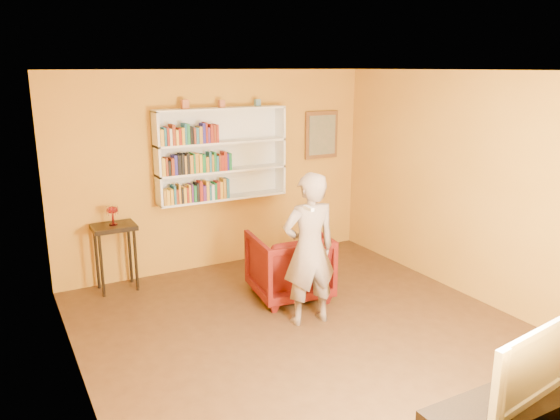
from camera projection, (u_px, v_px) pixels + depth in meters
The scene contains 15 objects.
room_shell at pixel (314, 244), 5.45m from camera, with size 5.30×5.80×2.88m.
bookshelf at pixel (220, 154), 7.35m from camera, with size 1.80×0.29×1.23m.
books_row_lower at pixel (197, 192), 7.19m from camera, with size 0.91×0.19×0.27m.
books_row_middle at pixel (196, 163), 7.10m from camera, with size 0.95×0.19×0.27m.
books_row_upper at pixel (189, 135), 6.97m from camera, with size 0.77×0.19×0.27m.
ornament_left at pixel (185, 104), 6.90m from camera, with size 0.09×0.09×0.12m, color #A7562F.
ornament_centre at pixel (222, 104), 7.13m from camera, with size 0.07×0.07×0.10m, color #AC5C39.
ornament_right at pixel (257, 103), 7.37m from camera, with size 0.07×0.07×0.10m, color slate.
framed_painting at pixel (322, 135), 8.11m from camera, with size 0.55×0.05×0.70m.
console_table at pixel (114, 236), 6.74m from camera, with size 0.52×0.40×0.85m.
ruby_lustre at pixel (112, 212), 6.66m from camera, with size 0.15×0.14×0.23m.
armchair at pixel (289, 265), 6.61m from camera, with size 0.87×0.89×0.81m, color #440504.
person at pixel (309, 249), 5.84m from camera, with size 0.61×0.40×1.68m, color #786658.
game_remote at pixel (309, 208), 5.34m from camera, with size 0.04×0.15×0.04m, color white.
television at pixel (521, 361), 3.71m from camera, with size 0.96×0.13×0.56m, color black.
Camera 1 is at (-2.77, -4.39, 2.74)m, focal length 35.00 mm.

